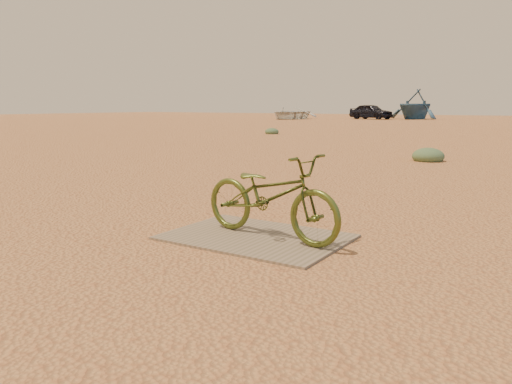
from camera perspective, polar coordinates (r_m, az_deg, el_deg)
The scene contains 8 objects.
ground at distance 4.55m, azimuth -5.46°, elevation -5.63°, with size 120.00×120.00×0.00m, color #BC834E.
plywood_board at distance 4.64m, azimuth 0.00°, elevation -5.16°, with size 1.61×1.15×0.02m, color #826D59.
bicycle at distance 4.50m, azimuth 1.66°, elevation -0.40°, with size 0.52×1.48×0.78m, color #48551E.
car at distance 44.39m, azimuth 13.00°, elevation 8.95°, with size 1.52×3.78×1.29m, color black.
boat_near_left at distance 43.38m, azimuth 3.88°, elevation 8.99°, with size 3.53×4.95×1.02m, color silver.
boat_far_left at distance 45.20m, azimuth 17.76°, elevation 9.56°, with size 4.21×4.88×2.57m, color #335777.
kale_a at distance 11.61m, azimuth 19.05°, elevation 3.37°, with size 0.69×0.69×0.38m, color #5F7650.
kale_c at distance 21.29m, azimuth 1.82°, elevation 6.65°, with size 0.58×0.58×0.32m, color #5F7650.
Camera 1 is at (2.73, -3.44, 1.22)m, focal length 35.00 mm.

